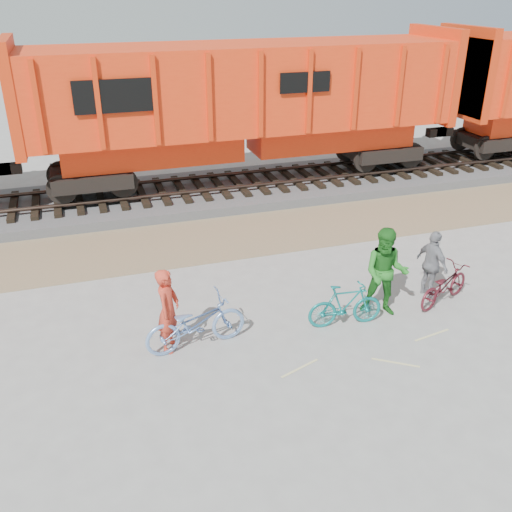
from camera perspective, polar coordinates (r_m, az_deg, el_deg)
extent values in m
plane|color=#9E9E99|center=(11.87, 7.47, -7.98)|extent=(120.00, 120.00, 0.00)
cube|color=#8F7959|center=(16.38, -0.59, 2.21)|extent=(120.00, 3.00, 0.02)
cube|color=slate|center=(19.47, -3.70, 6.50)|extent=(120.00, 4.00, 0.30)
cube|color=black|center=(18.99, -23.12, 4.60)|extent=(0.22, 2.60, 0.12)
cube|color=black|center=(19.40, -3.71, 7.09)|extent=(0.22, 2.60, 0.12)
cube|color=black|center=(21.83, 13.22, 8.60)|extent=(0.22, 2.60, 0.12)
cylinder|color=#382821|center=(18.70, -3.16, 6.77)|extent=(120.00, 0.12, 0.12)
cylinder|color=#382821|center=(20.03, -4.25, 8.03)|extent=(120.00, 0.12, 0.12)
cube|color=black|center=(19.46, -1.04, 8.99)|extent=(11.20, 2.20, 0.80)
cube|color=red|center=(19.24, -1.06, 11.42)|extent=(11.76, 1.65, 0.90)
cube|color=red|center=(18.88, -1.10, 16.57)|extent=(14.00, 3.00, 2.60)
cube|color=red|center=(18.13, -23.03, 14.56)|extent=(0.30, 3.06, 3.10)
cube|color=red|center=(21.84, 17.18, 17.02)|extent=(0.30, 3.06, 3.10)
cube|color=black|center=(16.54, -13.98, 15.25)|extent=(2.20, 0.04, 0.90)
cube|color=red|center=(22.59, 20.03, 16.89)|extent=(0.30, 3.06, 3.10)
imported|color=#7499D2|center=(11.25, -6.05, -6.69)|extent=(2.12, 0.97, 1.08)
imported|color=#0F7676|center=(12.03, 8.92, -4.88)|extent=(1.64, 0.61, 0.96)
imported|color=#541821|center=(13.39, 18.29, -2.80)|extent=(1.78, 1.19, 0.88)
imported|color=red|center=(11.10, -8.77, -5.39)|extent=(0.67, 0.75, 1.73)
imported|color=#206D1F|center=(12.38, 12.83, -1.62)|extent=(1.21, 1.14, 1.98)
imported|color=gray|center=(13.47, 17.19, -0.79)|extent=(0.53, 0.98, 1.59)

